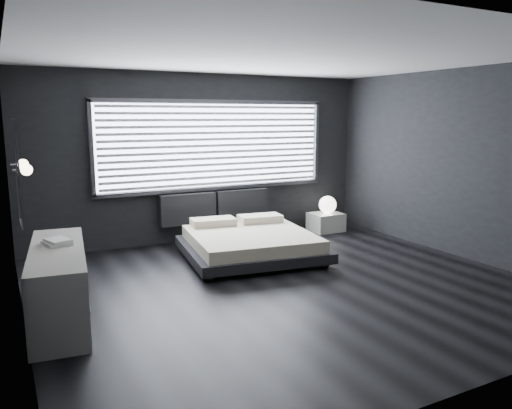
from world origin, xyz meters
TOP-DOWN VIEW (x-y plane):
  - room at (0.00, 0.00)m, footprint 6.04×6.00m
  - window at (0.20, 2.70)m, footprint 4.14×0.09m
  - headboard at (0.15, 2.64)m, footprint 1.96×0.16m
  - sconce_near at (-2.88, 0.05)m, footprint 0.18×0.11m
  - sconce_far at (-2.88, 0.65)m, footprint 0.18×0.11m
  - wall_art_upper at (-2.98, -0.55)m, footprint 0.01×0.48m
  - wall_art_lower at (-2.98, -0.30)m, footprint 0.01×0.48m
  - bed at (0.16, 1.34)m, footprint 2.18×2.10m
  - nightstand at (2.19, 2.25)m, footprint 0.58×0.48m
  - orb_lamp at (2.21, 2.24)m, footprint 0.32×0.32m
  - dresser at (-2.65, 0.21)m, footprint 0.76×1.95m
  - book_stack at (-2.63, 0.36)m, footprint 0.30×0.36m

SIDE VIEW (x-z plane):
  - nightstand at x=2.19m, z-range 0.00..0.34m
  - bed at x=0.16m, z-range -0.02..0.48m
  - dresser at x=-2.65m, z-range 0.00..0.76m
  - orb_lamp at x=2.21m, z-range 0.34..0.65m
  - headboard at x=0.15m, z-range 0.31..0.83m
  - book_stack at x=-2.63m, z-range 0.76..0.82m
  - wall_art_lower at x=-2.98m, z-range 1.14..1.62m
  - room at x=0.00m, z-range 0.00..2.80m
  - sconce_near at x=-2.88m, z-range 1.55..1.66m
  - sconce_far at x=-2.88m, z-range 1.55..1.66m
  - window at x=0.20m, z-range 0.85..2.37m
  - wall_art_upper at x=-2.98m, z-range 1.61..2.09m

